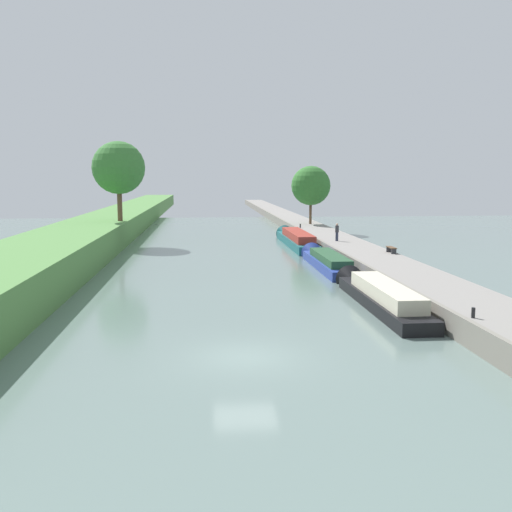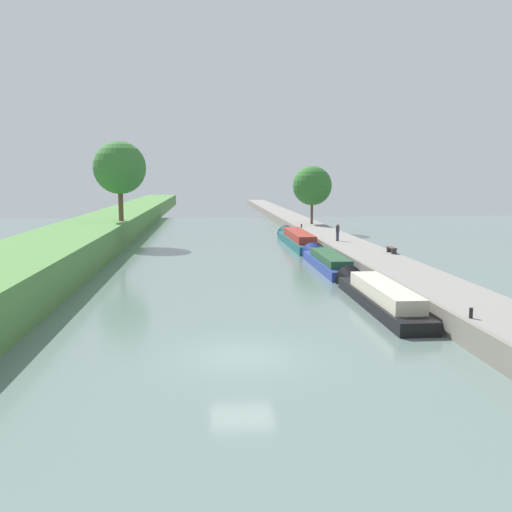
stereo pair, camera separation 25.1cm
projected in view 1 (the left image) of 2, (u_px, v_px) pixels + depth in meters
The scene contains 11 objects.
ground_plane at pixel (245, 357), 22.66m from camera, with size 160.00×160.00×0.00m, color slate.
stone_quay at pixel (474, 337), 23.41m from camera, with size 0.25×260.00×1.16m.
narrowboat_black at pixel (378, 295), 31.80m from camera, with size 1.92×13.10×1.99m.
narrowboat_blue at pixel (326, 261), 45.19m from camera, with size 1.95×12.78×1.85m.
narrowboat_teal at pixel (296, 239), 59.98m from camera, with size 2.08×16.93×2.15m.
tree_rightbank_midnear at pixel (311, 186), 72.75m from camera, with size 4.96×4.96×7.35m.
tree_leftbank_downstream at pixel (119, 168), 59.29m from camera, with size 5.44×5.44×8.23m.
person_walking at pixel (337, 232), 53.71m from camera, with size 0.34×0.34×1.66m.
mooring_bollard_near at pixel (473, 313), 24.32m from camera, with size 0.16×0.16×0.45m.
mooring_bollard_far at pixel (300, 226), 67.93m from camera, with size 0.16×0.16×0.45m.
park_bench at pixel (391, 249), 45.23m from camera, with size 0.44×1.50×0.47m.
Camera 1 is at (-1.54, -21.86, 7.02)m, focal length 40.36 mm.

